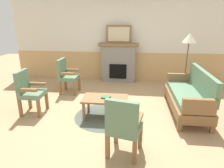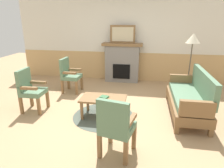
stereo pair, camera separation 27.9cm
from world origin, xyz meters
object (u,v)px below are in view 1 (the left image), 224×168
framed_picture (119,34)px  coffee_table (105,100)px  couch (189,96)px  floor_lamp_by_couch (189,42)px  armchair_near_fireplace (67,74)px  armchair_by_window_left (29,90)px  book_on_table (106,97)px  fireplace (118,62)px  armchair_front_left (124,125)px

framed_picture → coffee_table: 2.86m
couch → floor_lamp_by_couch: (0.19, 1.24, 1.05)m
framed_picture → coffee_table: bearing=-91.8°
armchair_near_fireplace → armchair_by_window_left: size_ratio=1.00×
coffee_table → book_on_table: book_on_table is taller
fireplace → armchair_by_window_left: size_ratio=1.33×
coffee_table → framed_picture: bearing=88.2°
fireplace → book_on_table: fireplace is taller
book_on_table → armchair_near_fireplace: (-1.30, 1.34, 0.08)m
framed_picture → armchair_front_left: 4.00m
couch → armchair_near_fireplace: 3.26m
couch → armchair_by_window_left: (-3.54, -0.39, 0.14)m
coffee_table → fireplace: bearing=88.2°
book_on_table → armchair_front_left: armchair_front_left is taller
framed_picture → armchair_by_window_left: size_ratio=0.82×
armchair_near_fireplace → armchair_by_window_left: bearing=-107.6°
armchair_near_fireplace → armchair_by_window_left: same height
framed_picture → book_on_table: 2.83m
fireplace → armchair_by_window_left: fireplace is taller
book_on_table → armchair_by_window_left: (-1.72, 0.02, 0.08)m
armchair_by_window_left → armchair_front_left: 2.50m
framed_picture → coffee_table: size_ratio=0.83×
couch → book_on_table: bearing=-167.3°
armchair_near_fireplace → floor_lamp_by_couch: bearing=5.3°
armchair_front_left → floor_lamp_by_couch: bearing=61.5°
framed_picture → armchair_by_window_left: (-1.78, -2.58, -1.02)m
armchair_by_window_left → armchair_front_left: (2.16, -1.26, 0.00)m
armchair_by_window_left → couch: bearing=6.2°
couch → armchair_by_window_left: bearing=-173.8°
fireplace → armchair_by_window_left: bearing=-124.6°
coffee_table → book_on_table: bearing=1.1°
floor_lamp_by_couch → armchair_near_fireplace: bearing=-174.7°
book_on_table → armchair_by_window_left: bearing=179.3°
fireplace → framed_picture: size_ratio=1.62×
fireplace → floor_lamp_by_couch: size_ratio=0.77×
book_on_table → armchair_by_window_left: armchair_by_window_left is taller
couch → coffee_table: size_ratio=1.88×
armchair_near_fireplace → floor_lamp_by_couch: (3.31, 0.31, 0.91)m
fireplace → coffee_table: fireplace is taller
coffee_table → armchair_near_fireplace: bearing=133.8°
coffee_table → book_on_table: size_ratio=5.76×
armchair_front_left → coffee_table: bearing=110.2°
coffee_table → armchair_front_left: 1.33m
couch → coffee_table: 1.88m
fireplace → floor_lamp_by_couch: 2.31m
armchair_by_window_left → armchair_front_left: bearing=-30.3°
armchair_near_fireplace → framed_picture: bearing=42.8°
armchair_front_left → floor_lamp_by_couch: size_ratio=0.58×
armchair_near_fireplace → floor_lamp_by_couch: size_ratio=0.58×
couch → framed_picture: bearing=128.6°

